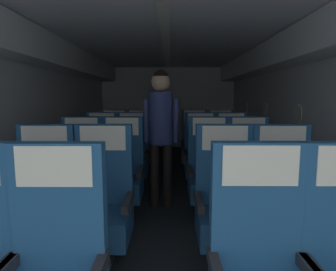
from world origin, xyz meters
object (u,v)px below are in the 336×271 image
at_px(flight_attendant, 161,123).
at_px(seat_c_right_window, 209,175).
at_px(seat_c_left_window, 81,175).
at_px(seat_d_right_window, 201,157).
at_px(seat_c_right_aisle, 249,175).
at_px(seat_d_left_window, 101,157).
at_px(seat_e_left_window, 114,146).
at_px(seat_b_left_aisle, 102,206).
at_px(seat_b_right_aisle, 283,207).
at_px(seat_d_right_aisle, 232,157).
at_px(seat_d_left_aisle, 132,157).
at_px(seat_e_right_aisle, 221,147).
at_px(seat_e_left_aisle, 139,146).
at_px(seat_b_right_window, 225,206).
at_px(seat_b_left_window, 44,207).
at_px(seat_e_right_window, 194,146).
at_px(seat_c_left_aisle, 122,175).

bearing_deg(flight_attendant, seat_c_right_window, 153.76).
distance_m(seat_c_left_window, seat_d_right_window, 1.75).
bearing_deg(seat_c_right_aisle, seat_d_left_window, 153.40).
bearing_deg(seat_e_left_window, seat_d_right_window, -32.91).
distance_m(seat_b_left_aisle, seat_b_right_aisle, 1.46).
bearing_deg(seat_c_right_aisle, seat_c_right_window, -179.78).
height_order(seat_d_left_window, seat_d_right_aisle, same).
bearing_deg(seat_d_left_aisle, seat_e_left_window, 115.97).
bearing_deg(seat_e_right_aisle, seat_e_left_aisle, 179.34).
bearing_deg(seat_b_right_window, flight_attendant, 114.88).
bearing_deg(flight_attendant, seat_c_left_window, 16.21).
relative_size(seat_b_right_window, seat_e_right_aisle, 1.00).
relative_size(seat_b_left_window, flight_attendant, 0.67).
bearing_deg(seat_b_right_aisle, seat_e_right_window, 99.40).
xyz_separation_m(seat_b_right_aisle, seat_e_left_window, (-1.92, 2.85, 0.00)).
bearing_deg(flight_attendant, seat_d_right_aisle, -146.89).
xyz_separation_m(seat_c_left_window, seat_d_right_aisle, (1.92, 0.97, 0.00)).
bearing_deg(seat_b_right_window, seat_c_left_window, 147.68).
bearing_deg(seat_b_left_aisle, seat_b_right_window, 0.58).
bearing_deg(seat_d_right_window, seat_e_left_aisle, 136.35).
distance_m(seat_c_right_aisle, seat_e_right_aisle, 1.89).
xyz_separation_m(seat_b_left_aisle, seat_c_right_window, (0.99, 0.95, 0.00)).
xyz_separation_m(seat_d_left_aisle, seat_e_right_aisle, (1.47, 0.93, 0.00)).
bearing_deg(seat_d_left_aisle, seat_c_right_aisle, -33.36).
distance_m(seat_b_right_window, seat_d_left_aisle, 2.15).
xyz_separation_m(seat_c_right_aisle, seat_d_left_window, (-1.91, 0.96, 0.00)).
relative_size(seat_d_right_aisle, seat_e_left_window, 1.00).
xyz_separation_m(seat_d_right_aisle, seat_d_right_window, (-0.45, -0.00, 0.00)).
xyz_separation_m(seat_b_left_window, seat_e_left_aisle, (0.47, 2.87, 0.00)).
xyz_separation_m(seat_c_right_aisle, seat_c_right_window, (-0.45, -0.00, 0.00)).
xyz_separation_m(seat_c_left_window, seat_e_left_window, (0.00, 1.91, 0.00)).
distance_m(seat_d_left_aisle, seat_e_left_window, 1.04).
distance_m(seat_b_left_window, seat_e_right_window, 3.22).
distance_m(seat_c_right_window, seat_e_left_window, 2.39).
distance_m(seat_b_left_window, seat_c_left_aisle, 1.07).
distance_m(seat_b_right_aisle, seat_d_left_aisle, 2.41).
distance_m(seat_c_right_aisle, seat_e_left_aisle, 2.40).
bearing_deg(seat_c_right_aisle, seat_b_right_window, -115.51).
distance_m(seat_b_left_aisle, seat_e_left_window, 2.88).
height_order(seat_e_left_window, flight_attendant, flight_attendant).
height_order(seat_d_left_aisle, seat_e_left_aisle, same).
height_order(seat_c_left_window, seat_c_right_window, same).
xyz_separation_m(seat_c_right_window, seat_e_left_window, (-1.46, 1.89, 0.00)).
bearing_deg(seat_e_left_window, seat_d_left_window, -90.13).
xyz_separation_m(seat_c_right_aisle, seat_e_left_aisle, (-1.45, 1.90, 0.00)).
distance_m(seat_c_left_aisle, seat_d_left_aisle, 0.97).
relative_size(seat_b_right_window, seat_e_left_window, 1.00).
height_order(seat_c_right_window, seat_e_left_aisle, same).
distance_m(seat_c_right_aisle, flight_attendant, 1.19).
xyz_separation_m(seat_c_right_aisle, seat_d_right_aisle, (0.00, 0.95, 0.00)).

